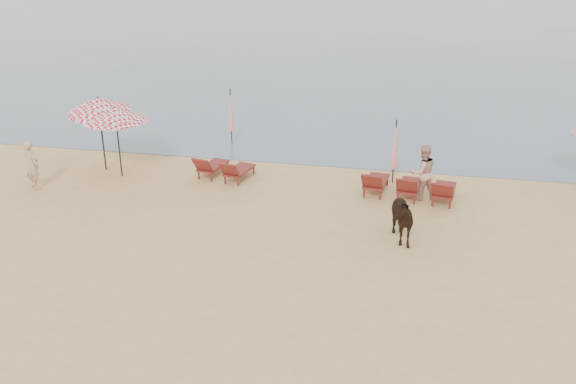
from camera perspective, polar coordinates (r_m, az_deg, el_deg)
name	(u,v)px	position (r m, az deg, el deg)	size (l,w,h in m)	color
ground	(246,325)	(14.65, -3.78, -11.69)	(120.00, 120.00, 0.00)	tan
lounger_cluster_left	(223,168)	(22.15, -5.79, 2.15)	(1.95, 1.90, 0.59)	maroon
lounger_cluster_right	(409,186)	(20.86, 10.68, 0.55)	(3.04, 2.04, 0.63)	maroon
umbrella_open_left_a	(115,114)	(22.45, -15.10, 6.70)	(2.19, 2.19, 2.49)	black
umbrella_open_left_b	(98,105)	(23.17, -16.50, 7.45)	(2.17, 2.21, 2.77)	black
umbrella_closed_left	(231,110)	(25.35, -5.12, 7.26)	(0.27, 0.27, 2.23)	black
umbrella_closed_right	(395,145)	(21.64, 9.49, 4.19)	(0.27, 0.27, 2.25)	black
cow	(397,217)	(18.05, 9.69, -2.16)	(0.77, 1.69, 1.43)	black
beachgoer_left	(32,165)	(22.75, -21.80, 2.28)	(0.61, 0.40, 1.67)	tan
beachgoer_right_a	(423,172)	(20.75, 11.87, 1.74)	(0.89, 0.69, 1.83)	tan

